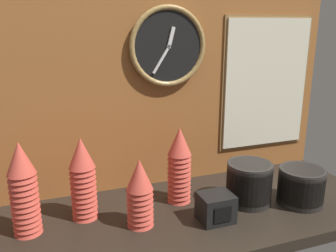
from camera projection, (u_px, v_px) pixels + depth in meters
The scene contains 11 objects.
ground_plane at pixel (163, 220), 122.18cm from camera, with size 160.00×56.00×4.00cm, color black.
wall_tiled_back at pixel (139, 53), 131.21cm from camera, with size 160.00×3.00×105.00cm.
cup_stack_center_left at pixel (83, 179), 116.21cm from camera, with size 8.60×8.60×28.07cm.
cup_stack_center at pixel (140, 193), 112.29cm from camera, with size 8.60×8.60×22.67cm.
cup_stack_center_right at pixel (179, 165), 127.55cm from camera, with size 8.60×8.60×28.07cm.
cup_stack_left at pixel (24, 189), 106.96cm from camera, with size 8.60×8.60×29.87cm.
bowl_stack_right at pixel (249, 182), 128.06cm from camera, with size 16.36×16.36×15.28cm.
bowl_stack_far_right at pixel (301, 185), 127.75cm from camera, with size 16.36×16.36×13.41cm.
wall_clock at pixel (168, 47), 131.25cm from camera, with size 29.79×2.70×29.79cm.
menu_board at pixel (266, 84), 151.18cm from camera, with size 41.74×1.32×56.08cm.
napkin_dispenser at pixel (216, 207), 116.84cm from camera, with size 10.99×9.99×9.39cm.
Camera 1 is at (-35.32, -102.78, 62.50)cm, focal length 38.00 mm.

